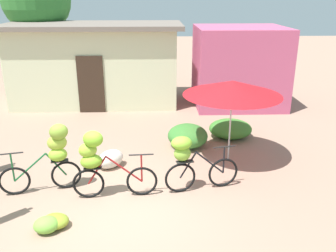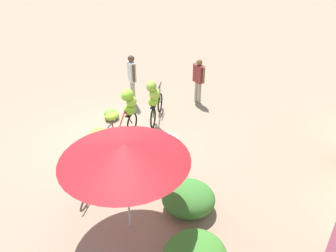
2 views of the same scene
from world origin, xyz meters
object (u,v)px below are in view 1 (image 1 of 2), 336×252
produce_sack (110,159)px  market_umbrella (232,88)px  tree_behind_building (36,0)px  bicycle_center_loaded (190,158)px  building_low (95,64)px  shop_pink (239,66)px  bicycle_leftmost (53,152)px  banana_pile_on_ground (51,223)px  bicycle_near_pile (98,160)px

produce_sack → market_umbrella: bearing=6.7°
tree_behind_building → bicycle_center_loaded: bearing=-57.7°
building_low → tree_behind_building: size_ratio=1.27×
produce_sack → building_low: bearing=101.3°
bicycle_center_loaded → market_umbrella: bearing=53.0°
shop_pink → bicycle_leftmost: (-5.27, -6.30, -0.56)m
banana_pile_on_ground → tree_behind_building: bearing=105.8°
shop_pink → bicycle_near_pile: (-4.28, -6.65, -0.57)m
bicycle_center_loaded → produce_sack: (-1.82, 1.15, -0.53)m
bicycle_center_loaded → bicycle_near_pile: bearing=-173.6°
tree_behind_building → bicycle_leftmost: size_ratio=3.11×
bicycle_leftmost → bicycle_center_loaded: (2.86, -0.14, -0.12)m
bicycle_near_pile → bicycle_center_loaded: bearing=6.4°
tree_behind_building → banana_pile_on_ground: size_ratio=8.02×
building_low → banana_pile_on_ground: (0.34, -8.10, -1.37)m
building_low → bicycle_near_pile: size_ratio=3.72×
bicycle_near_pile → produce_sack: bicycle_near_pile is taller
bicycle_center_loaded → produce_sack: bicycle_center_loaded is taller
banana_pile_on_ground → bicycle_near_pile: bearing=55.6°
bicycle_leftmost → banana_pile_on_ground: (0.25, -1.43, -0.74)m
banana_pile_on_ground → produce_sack: bearing=72.0°
shop_pink → market_umbrella: shop_pink is taller
shop_pink → bicycle_center_loaded: size_ratio=1.98×
bicycle_center_loaded → building_low: bearing=113.4°
shop_pink → banana_pile_on_ground: size_ratio=5.02×
tree_behind_building → bicycle_center_loaded: size_ratio=3.17×
bicycle_near_pile → banana_pile_on_ground: 1.49m
produce_sack → banana_pile_on_ground: bearing=-108.0°
shop_pink → building_low: bearing=176.0°
tree_behind_building → bicycle_near_pile: 9.88m
market_umbrella → bicycle_center_loaded: 2.19m
market_umbrella → produce_sack: bearing=-173.3°
bicycle_near_pile → tree_behind_building: bearing=111.9°
building_low → bicycle_center_loaded: (2.95, -6.81, -0.75)m
bicycle_center_loaded → tree_behind_building: bearing=122.3°
market_umbrella → produce_sack: market_umbrella is taller
building_low → produce_sack: (1.13, -5.66, -1.29)m
building_low → produce_sack: 5.91m
bicycle_center_loaded → banana_pile_on_ground: bearing=-153.7°
bicycle_center_loaded → bicycle_leftmost: bearing=177.3°
market_umbrella → shop_pink: bearing=75.5°
tree_behind_building → market_umbrella: bearing=-47.2°
shop_pink → produce_sack: 6.87m
building_low → shop_pink: size_ratio=2.02×
shop_pink → produce_sack: size_ratio=4.57×
building_low → market_umbrella: building_low is taller
building_low → bicycle_center_loaded: bearing=-66.6°
bicycle_leftmost → bicycle_near_pile: size_ratio=0.94×
tree_behind_building → bicycle_near_pile: size_ratio=2.94×
tree_behind_building → bicycle_center_loaded: (5.40, -8.56, -2.98)m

